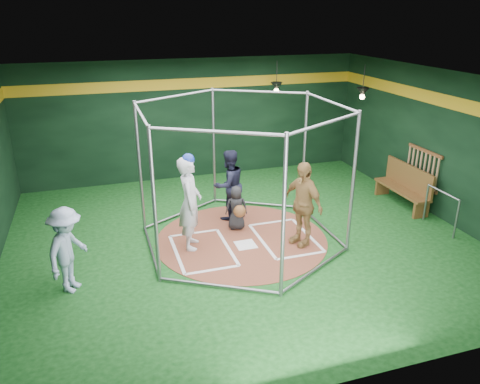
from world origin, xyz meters
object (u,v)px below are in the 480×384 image
object	(u,v)px
visitor_leopard	(302,204)
umpire	(229,185)
dugout_bench	(405,185)
batter_figure	(190,202)

from	to	relation	value
visitor_leopard	umpire	distance (m)	2.07
umpire	dugout_bench	distance (m)	4.62
batter_figure	visitor_leopard	xyz separation A→B (m)	(2.30, -0.58, -0.10)
dugout_bench	batter_figure	bearing A→B (deg)	-174.20
batter_figure	visitor_leopard	world-z (taller)	batter_figure
visitor_leopard	dugout_bench	world-z (taller)	visitor_leopard
batter_figure	umpire	distance (m)	1.67
visitor_leopard	umpire	xyz separation A→B (m)	(-1.11, 1.75, -0.07)
visitor_leopard	dugout_bench	distance (m)	3.67
visitor_leopard	dugout_bench	bearing A→B (deg)	88.41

